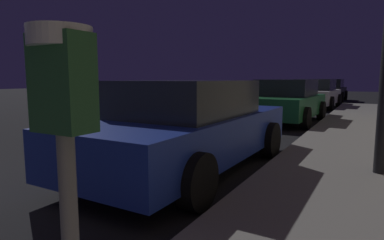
% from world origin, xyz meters
% --- Properties ---
extents(parking_meter, '(0.19, 0.19, 1.46)m').
position_xyz_m(parking_meter, '(4.54, -0.55, 1.26)').
color(parking_meter, '#59595B').
rests_on(parking_meter, sidewalk).
extents(car_blue, '(2.08, 4.51, 1.43)m').
position_xyz_m(car_blue, '(2.85, 3.20, 0.71)').
color(car_blue, navy).
rests_on(car_blue, ground).
extents(car_green, '(2.18, 4.19, 1.43)m').
position_xyz_m(car_green, '(2.85, 9.75, 0.71)').
color(car_green, '#19592D').
rests_on(car_green, ground).
extents(car_white, '(2.24, 4.19, 1.43)m').
position_xyz_m(car_white, '(2.85, 15.95, 0.71)').
color(car_white, silver).
rests_on(car_white, ground).
extents(car_black, '(2.07, 4.04, 1.43)m').
position_xyz_m(car_black, '(2.85, 21.79, 0.71)').
color(car_black, black).
rests_on(car_black, ground).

